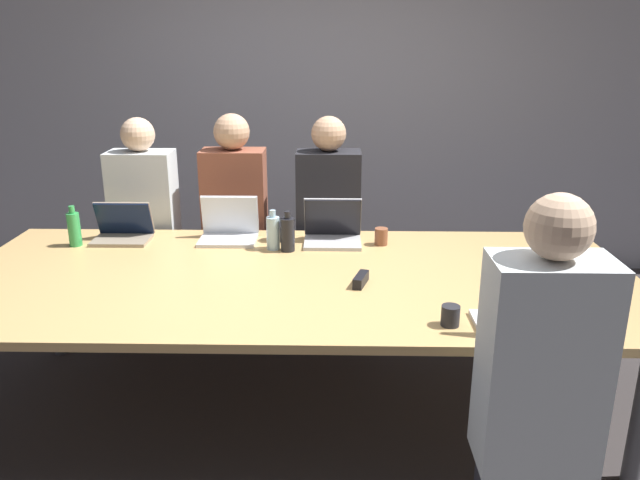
% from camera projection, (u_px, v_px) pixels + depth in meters
% --- Properties ---
extents(ground_plane, '(24.00, 24.00, 0.00)m').
position_uv_depth(ground_plane, '(297.00, 406.00, 3.32)').
color(ground_plane, '#383333').
extents(curtain_wall, '(12.00, 0.06, 2.80)m').
position_uv_depth(curtain_wall, '(311.00, 99.00, 4.94)').
color(curtain_wall, '#9999A3').
rests_on(curtain_wall, ground_plane).
extents(conference_table, '(3.36, 1.48, 0.75)m').
position_uv_depth(conference_table, '(296.00, 284.00, 3.10)').
color(conference_table, tan).
rests_on(conference_table, ground_plane).
extents(laptop_far_midleft, '(0.33, 0.24, 0.25)m').
position_uv_depth(laptop_far_midleft, '(229.00, 227.00, 3.61)').
color(laptop_far_midleft, silver).
rests_on(laptop_far_midleft, conference_table).
extents(person_far_midleft, '(0.40, 0.24, 1.43)m').
position_uv_depth(person_far_midleft, '(236.00, 227.00, 4.05)').
color(person_far_midleft, '#2D2D38').
rests_on(person_far_midleft, ground_plane).
extents(cup_far_midleft, '(0.09, 0.09, 0.09)m').
position_uv_depth(cup_far_midleft, '(276.00, 233.00, 3.59)').
color(cup_far_midleft, '#232328').
rests_on(cup_far_midleft, conference_table).
extents(bottle_far_midleft, '(0.07, 0.07, 0.22)m').
position_uv_depth(bottle_far_midleft, '(273.00, 232.00, 3.43)').
color(bottle_far_midleft, '#ADD1E0').
rests_on(bottle_far_midleft, conference_table).
extents(laptop_far_left, '(0.32, 0.22, 0.22)m').
position_uv_depth(laptop_far_left, '(123.00, 229.00, 3.60)').
color(laptop_far_left, gray).
rests_on(laptop_far_left, conference_table).
extents(person_far_left, '(0.40, 0.24, 1.41)m').
position_uv_depth(person_far_left, '(146.00, 232.00, 4.00)').
color(person_far_left, '#2D2D38').
rests_on(person_far_left, ground_plane).
extents(bottle_far_left, '(0.07, 0.07, 0.23)m').
position_uv_depth(bottle_far_left, '(74.00, 229.00, 3.49)').
color(bottle_far_left, green).
rests_on(bottle_far_left, conference_table).
extents(laptop_far_center, '(0.33, 0.26, 0.26)m').
position_uv_depth(laptop_far_center, '(333.00, 230.00, 3.56)').
color(laptop_far_center, '#B7B7BC').
rests_on(laptop_far_center, conference_table).
extents(person_far_center, '(0.40, 0.24, 1.42)m').
position_uv_depth(person_far_center, '(328.00, 230.00, 4.00)').
color(person_far_center, '#2D2D38').
rests_on(person_far_center, ground_plane).
extents(cup_far_center, '(0.07, 0.07, 0.10)m').
position_uv_depth(cup_far_center, '(381.00, 236.00, 3.52)').
color(cup_far_center, brown).
rests_on(cup_far_center, conference_table).
extents(bottle_far_center, '(0.08, 0.08, 0.23)m').
position_uv_depth(bottle_far_center, '(288.00, 234.00, 3.41)').
color(bottle_far_center, black).
rests_on(bottle_far_center, conference_table).
extents(laptop_near_right, '(0.37, 0.23, 0.23)m').
position_uv_depth(laptop_near_right, '(523.00, 314.00, 2.49)').
color(laptop_near_right, silver).
rests_on(laptop_near_right, conference_table).
extents(person_near_right, '(0.40, 0.24, 1.42)m').
position_uv_depth(person_near_right, '(538.00, 400.00, 2.14)').
color(person_near_right, '#2D2D38').
rests_on(person_near_right, ground_plane).
extents(cup_near_right, '(0.08, 0.08, 0.09)m').
position_uv_depth(cup_near_right, '(450.00, 316.00, 2.53)').
color(cup_near_right, '#232328').
rests_on(cup_near_right, conference_table).
extents(stapler, '(0.09, 0.16, 0.05)m').
position_uv_depth(stapler, '(361.00, 280.00, 2.96)').
color(stapler, black).
rests_on(stapler, conference_table).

